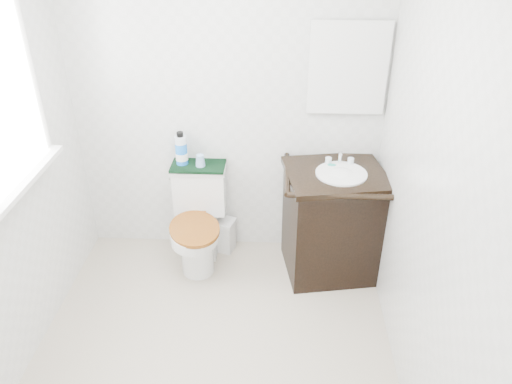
# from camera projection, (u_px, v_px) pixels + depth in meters

# --- Properties ---
(floor) EXTENTS (2.40, 2.40, 0.00)m
(floor) POSITION_uv_depth(u_px,v_px,m) (213.00, 358.00, 3.04)
(floor) COLOR #B3A590
(floor) RESTS_ON ground
(wall_back) EXTENTS (2.40, 0.00, 2.40)m
(wall_back) POSITION_uv_depth(u_px,v_px,m) (226.00, 101.00, 3.46)
(wall_back) COLOR silver
(wall_back) RESTS_ON ground
(wall_right) EXTENTS (0.00, 2.40, 2.40)m
(wall_right) POSITION_uv_depth(u_px,v_px,m) (430.00, 193.00, 2.38)
(wall_right) COLOR silver
(wall_right) RESTS_ON ground
(mirror) EXTENTS (0.50, 0.02, 0.60)m
(mirror) POSITION_uv_depth(u_px,v_px,m) (348.00, 69.00, 3.28)
(mirror) COLOR silver
(mirror) RESTS_ON wall_back
(toilet) EXTENTS (0.45, 0.65, 0.74)m
(toilet) POSITION_uv_depth(u_px,v_px,m) (199.00, 223.00, 3.72)
(toilet) COLOR white
(toilet) RESTS_ON floor
(vanity) EXTENTS (0.75, 0.67, 0.92)m
(vanity) POSITION_uv_depth(u_px,v_px,m) (332.00, 220.00, 3.57)
(vanity) COLOR black
(vanity) RESTS_ON floor
(trash_bin) EXTENTS (0.22, 0.20, 0.27)m
(trash_bin) POSITION_uv_depth(u_px,v_px,m) (223.00, 234.00, 3.92)
(trash_bin) COLOR silver
(trash_bin) RESTS_ON floor
(towel) EXTENTS (0.39, 0.22, 0.02)m
(towel) POSITION_uv_depth(u_px,v_px,m) (198.00, 166.00, 3.61)
(towel) COLOR black
(towel) RESTS_ON toilet
(mouthwash_bottle) EXTENTS (0.09, 0.09, 0.25)m
(mouthwash_bottle) POSITION_uv_depth(u_px,v_px,m) (181.00, 149.00, 3.56)
(mouthwash_bottle) COLOR blue
(mouthwash_bottle) RESTS_ON towel
(cup) EXTENTS (0.07, 0.07, 0.09)m
(cup) POSITION_uv_depth(u_px,v_px,m) (200.00, 160.00, 3.57)
(cup) COLOR #7DA0CC
(cup) RESTS_ON towel
(soap_bar) EXTENTS (0.07, 0.05, 0.02)m
(soap_bar) POSITION_uv_depth(u_px,v_px,m) (332.00, 165.00, 3.43)
(soap_bar) COLOR #1B816F
(soap_bar) RESTS_ON vanity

